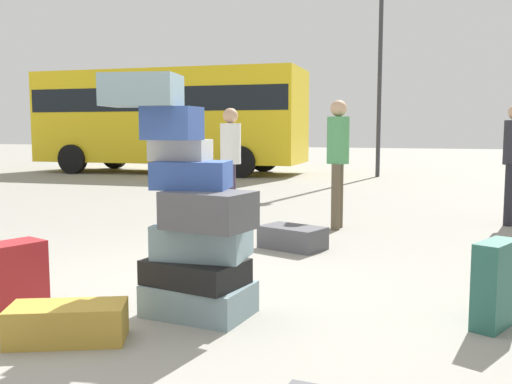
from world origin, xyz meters
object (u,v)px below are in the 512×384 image
object	(u,v)px
suitcase_tower	(192,223)
lamp_post	(381,13)
suitcase_teal_upright_blue	(495,284)
suitcase_tan_white_trunk	(68,323)
suitcase_maroon_foreground_far	(13,276)
person_tourist_with_camera	(338,152)
person_passerby_in_red	(231,154)
suitcase_charcoal_right_side	(293,238)
parked_bus	(170,114)

from	to	relation	value
suitcase_tower	lamp_post	bearing A→B (deg)	91.73
suitcase_teal_upright_blue	lamp_post	world-z (taller)	lamp_post
suitcase_tan_white_trunk	suitcase_maroon_foreground_far	distance (m)	0.91
suitcase_maroon_foreground_far	person_tourist_with_camera	size ratio (longest dim) A/B	0.29
suitcase_tower	lamp_post	distance (m)	13.50
suitcase_teal_upright_blue	person_passerby_in_red	bearing A→B (deg)	156.94
suitcase_tan_white_trunk	person_tourist_with_camera	world-z (taller)	person_tourist_with_camera
suitcase_tan_white_trunk	lamp_post	bearing A→B (deg)	64.53
person_tourist_with_camera	lamp_post	size ratio (longest dim) A/B	0.24
suitcase_teal_upright_blue	suitcase_tower	bearing A→B (deg)	-143.82
suitcase_maroon_foreground_far	person_passerby_in_red	xyz separation A→B (m)	(-0.03, 4.37, 0.74)
suitcase_teal_upright_blue	person_tourist_with_camera	bearing A→B (deg)	140.77
suitcase_tower	suitcase_charcoal_right_side	world-z (taller)	suitcase_tower
suitcase_charcoal_right_side	lamp_post	bearing A→B (deg)	111.07
person_tourist_with_camera	person_passerby_in_red	size ratio (longest dim) A/B	1.05
lamp_post	suitcase_teal_upright_blue	bearing A→B (deg)	-78.97
suitcase_maroon_foreground_far	suitcase_tower	bearing A→B (deg)	33.16
suitcase_tan_white_trunk	suitcase_charcoal_right_side	size ratio (longest dim) A/B	1.03
suitcase_tan_white_trunk	suitcase_charcoal_right_side	xyz separation A→B (m)	(0.56, 3.20, 0.01)
suitcase_tan_white_trunk	person_passerby_in_red	size ratio (longest dim) A/B	0.43
suitcase_maroon_foreground_far	person_passerby_in_red	world-z (taller)	person_passerby_in_red
suitcase_charcoal_right_side	parked_bus	size ratio (longest dim) A/B	0.08
suitcase_teal_upright_blue	person_tourist_with_camera	distance (m)	3.97
suitcase_teal_upright_blue	lamp_post	bearing A→B (deg)	124.55
suitcase_tower	person_tourist_with_camera	xyz separation A→B (m)	(0.25, 3.92, 0.36)
person_tourist_with_camera	lamp_post	distance (m)	9.69
suitcase_charcoal_right_side	suitcase_maroon_foreground_far	bearing A→B (deg)	-97.29
person_tourist_with_camera	parked_bus	distance (m)	10.98
suitcase_tan_white_trunk	suitcase_maroon_foreground_far	xyz separation A→B (m)	(-0.80, 0.41, 0.13)
suitcase_tan_white_trunk	parked_bus	size ratio (longest dim) A/B	0.08
person_tourist_with_camera	person_passerby_in_red	xyz separation A→B (m)	(-1.60, 0.11, -0.05)
person_passerby_in_red	lamp_post	size ratio (longest dim) A/B	0.23
suitcase_tan_white_trunk	suitcase_maroon_foreground_far	world-z (taller)	suitcase_maroon_foreground_far
parked_bus	lamp_post	xyz separation A→B (m)	(6.39, 0.59, 2.77)
person_passerby_in_red	lamp_post	xyz separation A→B (m)	(0.96, 8.87, 3.61)
suitcase_charcoal_right_side	parked_bus	xyz separation A→B (m)	(-6.83, 9.85, 1.71)
suitcase_tower	person_passerby_in_red	world-z (taller)	suitcase_tower
suitcase_charcoal_right_side	person_passerby_in_red	bearing A→B (deg)	150.23
suitcase_maroon_foreground_far	lamp_post	size ratio (longest dim) A/B	0.07
lamp_post	person_tourist_with_camera	bearing A→B (deg)	-85.92
suitcase_tower	suitcase_maroon_foreground_far	distance (m)	1.43
suitcase_tower	suitcase_teal_upright_blue	distance (m)	2.12
suitcase_tower	suitcase_tan_white_trunk	bearing A→B (deg)	-125.17
suitcase_tower	parked_bus	bearing A→B (deg)	118.85
suitcase_tower	suitcase_charcoal_right_side	distance (m)	2.53
person_passerby_in_red	suitcase_maroon_foreground_far	bearing A→B (deg)	-13.78
suitcase_maroon_foreground_far	suitcase_charcoal_right_side	size ratio (longest dim) A/B	0.73
suitcase_maroon_foreground_far	person_tourist_with_camera	bearing A→B (deg)	88.78
person_passerby_in_red	parked_bus	distance (m)	9.94
suitcase_tower	person_passerby_in_red	size ratio (longest dim) A/B	1.03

